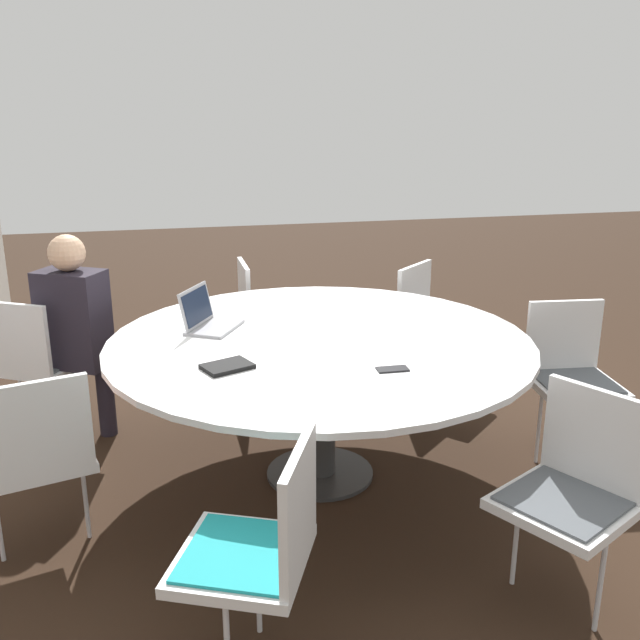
# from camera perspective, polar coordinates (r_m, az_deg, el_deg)

# --- Properties ---
(ground_plane) EXTENTS (16.00, 16.00, 0.00)m
(ground_plane) POSITION_cam_1_polar(r_m,az_deg,el_deg) (3.87, 0.00, -12.24)
(ground_plane) COLOR black
(conference_table) EXTENTS (2.12, 2.12, 0.76)m
(conference_table) POSITION_cam_1_polar(r_m,az_deg,el_deg) (3.59, 0.00, -2.84)
(conference_table) COLOR #333333
(conference_table) RESTS_ON ground_plane
(chair_0) EXTENTS (0.58, 0.59, 0.86)m
(chair_0) POSITION_cam_1_polar(r_m,az_deg,el_deg) (4.35, -21.92, -2.70)
(chair_0) COLOR silver
(chair_0) RESTS_ON ground_plane
(chair_1) EXTENTS (0.52, 0.54, 0.86)m
(chair_1) POSITION_cam_1_polar(r_m,az_deg,el_deg) (3.22, -21.74, -9.62)
(chair_1) COLOR silver
(chair_1) RESTS_ON ground_plane
(chair_2) EXTENTS (0.57, 0.56, 0.86)m
(chair_2) POSITION_cam_1_polar(r_m,az_deg,el_deg) (2.45, -4.74, -17.29)
(chair_2) COLOR silver
(chair_2) RESTS_ON ground_plane
(chair_3) EXTENTS (0.59, 0.58, 0.86)m
(chair_3) POSITION_cam_1_polar(r_m,az_deg,el_deg) (2.92, 19.64, -12.20)
(chair_3) COLOR silver
(chair_3) RESTS_ON ground_plane
(chair_4) EXTENTS (0.47, 0.48, 0.86)m
(chair_4) POSITION_cam_1_polar(r_m,az_deg,el_deg) (4.08, 19.44, -3.68)
(chair_4) COLOR silver
(chair_4) RESTS_ON ground_plane
(chair_5) EXTENTS (0.61, 0.61, 0.86)m
(chair_5) POSITION_cam_1_polar(r_m,az_deg,el_deg) (4.80, 8.81, 0.15)
(chair_5) COLOR silver
(chair_5) RESTS_ON ground_plane
(chair_6) EXTENTS (0.45, 0.43, 0.86)m
(chair_6) POSITION_cam_1_polar(r_m,az_deg,el_deg) (4.90, -4.56, 0.69)
(chair_6) COLOR silver
(chair_6) RESTS_ON ground_plane
(person_0) EXTENTS (0.37, 0.42, 1.21)m
(person_0) POSITION_cam_1_polar(r_m,az_deg,el_deg) (4.21, -18.95, -0.23)
(person_0) COLOR #231E28
(person_0) RESTS_ON ground_plane
(laptop) EXTENTS (0.38, 0.35, 0.21)m
(laptop) POSITION_cam_1_polar(r_m,az_deg,el_deg) (3.76, -9.06, 0.14)
(laptop) COLOR #99999E
(laptop) RESTS_ON conference_table
(spiral_notebook) EXTENTS (0.22, 0.25, 0.02)m
(spiral_notebook) POSITION_cam_1_polar(r_m,az_deg,el_deg) (3.20, -7.43, -3.70)
(spiral_notebook) COLOR black
(spiral_notebook) RESTS_ON conference_table
(cell_phone) EXTENTS (0.07, 0.14, 0.01)m
(cell_phone) POSITION_cam_1_polar(r_m,az_deg,el_deg) (3.17, 5.82, -3.93)
(cell_phone) COLOR black
(cell_phone) RESTS_ON conference_table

